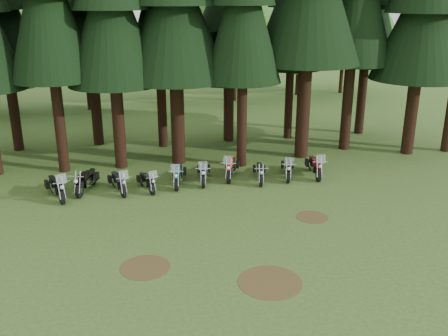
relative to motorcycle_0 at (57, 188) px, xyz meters
The scene contains 21 objects.
ground 8.45m from the motorcycle_0, 40.42° to the right, with size 120.00×120.00×0.00m, color #3A5D23.
pine_back_4 15.15m from the motorcycle_0, 36.65° to the left, with size 4.94×4.94×13.78m.
decid_2 20.21m from the motorcycle_0, 101.74° to the left, with size 6.72×6.53×8.40m.
decid_3 20.14m from the motorcycle_0, 85.04° to the left, with size 6.12×5.95×7.65m.
decid_4 22.67m from the motorcycle_0, 69.01° to the left, with size 5.93×5.76×7.41m.
decid_5 25.67m from the motorcycle_0, 53.99° to the left, with size 8.45×8.21×10.56m.
decid_6 30.63m from the motorcycle_0, 45.35° to the left, with size 7.06×6.86×8.82m.
decid_7 34.04m from the motorcycle_0, 39.53° to the left, with size 8.44×8.20×10.55m.
dirt_patch_0 8.23m from the motorcycle_0, 65.39° to the right, with size 1.80×1.80×0.01m, color #4C3D1E.
dirt_patch_1 12.01m from the motorcycle_0, 24.46° to the right, with size 1.40×1.40×0.01m, color #4C3D1E.
dirt_patch_2 12.04m from the motorcycle_0, 51.91° to the right, with size 2.20×2.20×0.01m, color #4C3D1E.
motorcycle_0 is the anchor object (origin of this frame).
motorcycle_1 1.48m from the motorcycle_0, 25.21° to the left, with size 1.01×2.33×0.99m.
motorcycle_2 2.89m from the motorcycle_0, ahead, with size 0.77×2.31×1.46m.
motorcycle_3 4.27m from the motorcycle_0, ahead, with size 0.73×2.09×1.32m.
motorcycle_4 5.89m from the motorcycle_0, ahead, with size 0.89×2.36×1.49m.
motorcycle_5 7.22m from the motorcycle_0, ahead, with size 0.82×2.37×1.49m.
motorcycle_6 8.77m from the motorcycle_0, ahead, with size 1.22×2.44×1.58m.
motorcycle_7 10.08m from the motorcycle_0, ahead, with size 0.66×2.15×0.89m.
motorcycle_8 11.67m from the motorcycle_0, ahead, with size 1.03×2.29×1.47m.
motorcycle_9 13.16m from the motorcycle_0, ahead, with size 0.77×2.47×1.55m.
Camera 1 is at (-4.07, -17.82, 9.18)m, focal length 40.00 mm.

